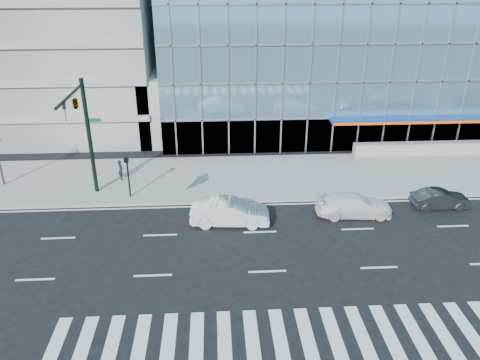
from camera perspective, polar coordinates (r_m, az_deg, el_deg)
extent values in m
plane|color=black|center=(28.47, 2.45, -6.36)|extent=(160.00, 160.00, 0.00)
cube|color=gray|center=(35.49, 1.20, 0.44)|extent=(120.00, 8.00, 0.15)
cube|color=#7BAECD|center=(53.39, 15.46, 16.21)|extent=(42.00, 26.00, 15.00)
cube|color=gray|center=(53.35, -23.53, 17.84)|extent=(24.00, 24.00, 20.00)
cube|color=gray|center=(43.95, -7.72, 9.13)|extent=(6.00, 8.00, 6.00)
cylinder|color=black|center=(33.10, -17.88, 4.96)|extent=(0.28, 0.28, 8.00)
cylinder|color=black|center=(29.51, -20.02, 9.66)|extent=(0.18, 5.60, 0.18)
imported|color=black|center=(28.36, -20.58, 7.74)|extent=(0.18, 0.22, 1.10)
imported|color=black|center=(30.40, -19.47, 8.98)|extent=(0.48, 2.24, 0.90)
cube|color=#0C591E|center=(32.62, -17.38, 6.98)|extent=(0.90, 0.05, 0.25)
cylinder|color=black|center=(32.55, -13.45, 0.41)|extent=(0.12, 0.12, 3.00)
cube|color=black|center=(31.91, -13.72, 2.43)|extent=(0.30, 0.25, 0.35)
imported|color=white|center=(30.86, 13.73, -2.98)|extent=(4.95, 2.19, 1.41)
imported|color=silver|center=(28.94, -1.24, -3.95)|extent=(4.96, 2.03, 1.60)
imported|color=black|center=(33.62, 23.25, -2.15)|extent=(3.80, 1.37, 1.25)
imported|color=black|center=(35.65, -14.35, 1.23)|extent=(0.51, 0.64, 1.54)
cube|color=#9B9B9B|center=(33.00, -6.83, 0.19)|extent=(1.83, 0.30, 1.84)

